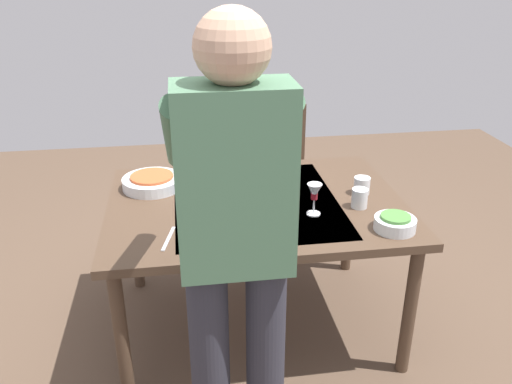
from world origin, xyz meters
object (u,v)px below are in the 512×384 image
object	(u,v)px
wine_bottle	(266,151)
water_cup_near_left	(360,198)
person_server	(235,240)
wine_glass_left	(314,194)
water_cup_near_right	(362,186)
dinner_plate_near	(202,214)
dinner_plate_far	(227,188)
chair_near	(277,167)
side_bowl_salad	(395,223)
wine_glass_right	(291,201)
serving_bowl_pasta	(152,182)
dining_table	(256,214)

from	to	relation	value
wine_bottle	water_cup_near_left	xyz separation A→B (m)	(-0.36, 0.53, -0.06)
person_server	wine_glass_left	distance (m)	0.75
water_cup_near_left	water_cup_near_right	size ratio (longest dim) A/B	1.08
person_server	dinner_plate_near	xyz separation A→B (m)	(0.08, -0.67, -0.24)
wine_bottle	dinner_plate_near	bearing A→B (deg)	52.90
person_server	dinner_plate_far	distance (m)	0.97
wine_glass_left	water_cup_near_right	distance (m)	0.35
chair_near	wine_bottle	world-z (taller)	wine_bottle
water_cup_near_left	side_bowl_salad	world-z (taller)	water_cup_near_left
wine_glass_right	wine_bottle	bearing A→B (deg)	-89.64
dinner_plate_near	dinner_plate_far	size ratio (longest dim) A/B	1.00
serving_bowl_pasta	water_cup_near_left	bearing A→B (deg)	159.09
wine_glass_left	water_cup_near_right	bearing A→B (deg)	-147.19
person_server	side_bowl_salad	distance (m)	0.87
chair_near	side_bowl_salad	bearing A→B (deg)	102.30
wine_glass_right	dinner_plate_near	distance (m)	0.42
wine_bottle	water_cup_near_right	distance (m)	0.57
side_bowl_salad	dinner_plate_near	size ratio (longest dim) A/B	0.78
wine_glass_left	dinner_plate_far	size ratio (longest dim) A/B	0.66
water_cup_near_right	serving_bowl_pasta	world-z (taller)	water_cup_near_right
water_cup_near_right	dinner_plate_far	bearing A→B (deg)	-12.79
person_server	water_cup_near_right	world-z (taller)	person_server
dinner_plate_far	wine_glass_right	bearing A→B (deg)	121.41
wine_bottle	side_bowl_salad	bearing A→B (deg)	119.72
wine_glass_left	water_cup_near_right	size ratio (longest dim) A/B	1.77
wine_glass_right	water_cup_near_right	size ratio (longest dim) A/B	1.77
wine_glass_left	water_cup_near_left	bearing A→B (deg)	-169.62
dining_table	water_cup_near_right	size ratio (longest dim) A/B	16.55
person_server	dinner_plate_near	bearing A→B (deg)	-83.16
water_cup_near_left	dinner_plate_far	xyz separation A→B (m)	(0.59, -0.29, -0.04)
side_bowl_salad	dinner_plate_far	distance (m)	0.86
water_cup_near_left	water_cup_near_right	xyz separation A→B (m)	(-0.06, -0.15, -0.00)
dinner_plate_far	serving_bowl_pasta	bearing A→B (deg)	-11.42
wine_glass_left	dinner_plate_near	world-z (taller)	wine_glass_left
dinner_plate_near	dinner_plate_far	bearing A→B (deg)	-117.74
dining_table	chair_near	distance (m)	0.95
person_server	wine_bottle	size ratio (longest dim) A/B	5.71
chair_near	person_server	world-z (taller)	person_server
person_server	chair_near	bearing A→B (deg)	-105.29
wine_glass_left	water_cup_near_left	xyz separation A→B (m)	(-0.23, -0.04, -0.06)
wine_glass_left	side_bowl_salad	size ratio (longest dim) A/B	0.84
chair_near	water_cup_near_left	world-z (taller)	chair_near
water_cup_near_left	wine_bottle	bearing A→B (deg)	-56.01
dinner_plate_near	dinner_plate_far	distance (m)	0.30
person_server	water_cup_near_left	xyz separation A→B (m)	(-0.65, -0.65, -0.20)
person_server	wine_glass_left	size ratio (longest dim) A/B	11.19
person_server	water_cup_near_right	distance (m)	1.09
wine_bottle	side_bowl_salad	xyz separation A→B (m)	(-0.44, 0.76, -0.08)
water_cup_near_left	wine_glass_right	bearing A→B (deg)	16.22
wine_glass_right	dinner_plate_far	bearing A→B (deg)	-58.59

